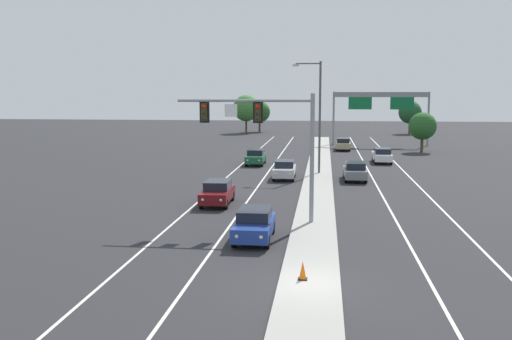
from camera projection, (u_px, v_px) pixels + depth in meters
The scene contains 21 objects.
ground_plane at pixel (309, 287), 22.00m from camera, with size 260.00×260.00×0.00m, color #28282B.
median_island at pixel (316, 199), 39.70m from camera, with size 2.40×110.00×0.15m, color #9E9B93.
lane_stripe_oncoming_center at pixel (260, 183), 47.15m from camera, with size 0.14×100.00×0.01m, color silver.
lane_stripe_receding_center at pixel (376, 185), 46.04m from camera, with size 0.14×100.00×0.01m, color silver.
edge_stripe_left at pixel (221, 182), 47.54m from camera, with size 0.14×100.00×0.01m, color silver.
edge_stripe_right at pixel (419, 186), 45.65m from camera, with size 0.14×100.00×0.01m, color silver.
overhead_signal_mast at pixel (268, 130), 31.95m from camera, with size 7.71×0.44×7.20m.
street_lamp_median at pixel (317, 110), 51.39m from camera, with size 2.58×0.28×10.00m.
car_oncoming_blue at pixel (254, 224), 28.90m from camera, with size 1.84×4.48×1.58m.
car_oncoming_darkred at pixel (218, 192), 38.09m from camera, with size 1.90×4.50×1.58m.
car_oncoming_silver at pixel (285, 169), 49.43m from camera, with size 1.85×4.48×1.58m.
car_oncoming_green at pixel (256, 157), 59.01m from camera, with size 1.88×4.49×1.58m.
car_receding_grey at pixel (355, 171), 48.45m from camera, with size 1.88×4.49×1.58m.
car_receding_white at pixel (382, 155), 60.50m from camera, with size 1.82×4.47×1.58m.
car_receding_tan at pixel (343, 144), 73.84m from camera, with size 1.92×4.51×1.58m.
traffic_cone_median_nose at pixel (303, 271), 22.36m from camera, with size 0.36×0.36×0.74m.
highway_sign_gantry at pixel (381, 101), 79.59m from camera, with size 13.28×0.42×7.50m.
tree_far_left_c at pixel (260, 112), 107.91m from camera, with size 3.98×3.98×5.75m.
tree_far_right_a at pixel (410, 112), 102.79m from camera, with size 4.09×4.09×5.91m.
tree_far_left_a at pixel (246, 108), 104.50m from camera, with size 4.80×4.80×6.94m.
tree_far_right_c at pixel (423, 126), 71.23m from camera, with size 3.42×3.42×4.95m.
Camera 1 is at (0.49, -21.29, 7.40)m, focal length 40.23 mm.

